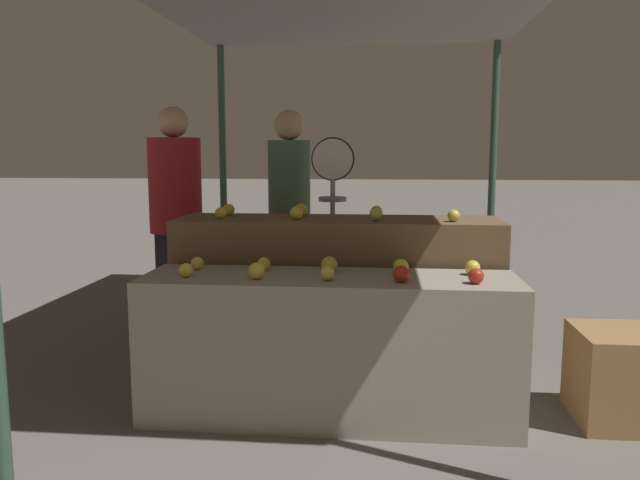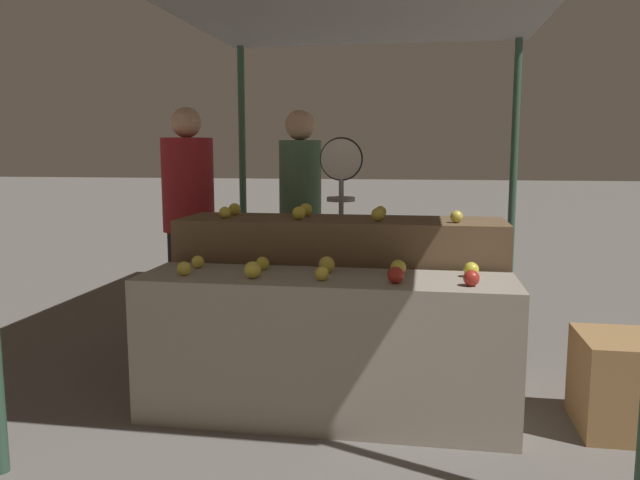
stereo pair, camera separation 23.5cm
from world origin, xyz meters
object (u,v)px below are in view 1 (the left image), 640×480
(person_customer_left, at_px, (176,207))
(wooden_crate_side, at_px, (623,376))
(person_vendor_at_scale, at_px, (289,205))
(produce_scale, at_px, (333,195))

(person_customer_left, relative_size, wooden_crate_side, 3.58)
(person_vendor_at_scale, bearing_deg, produce_scale, 165.55)
(person_customer_left, height_order, wooden_crate_side, person_customer_left)
(person_vendor_at_scale, relative_size, person_customer_left, 0.99)
(produce_scale, relative_size, wooden_crate_side, 3.11)
(person_vendor_at_scale, distance_m, wooden_crate_side, 2.56)
(wooden_crate_side, bearing_deg, person_vendor_at_scale, 144.43)
(wooden_crate_side, bearing_deg, produce_scale, 145.94)
(produce_scale, bearing_deg, person_customer_left, 171.78)
(person_customer_left, distance_m, wooden_crate_side, 3.20)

